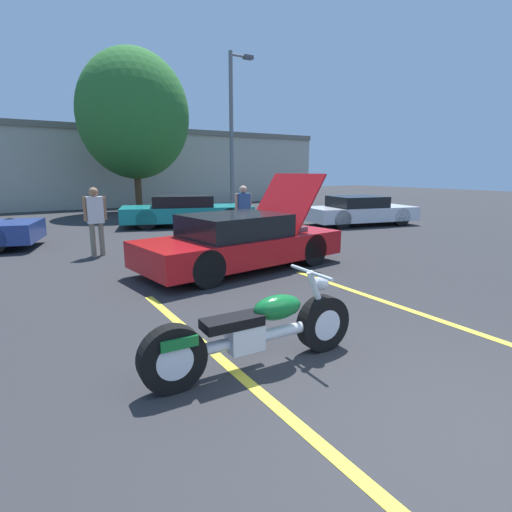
% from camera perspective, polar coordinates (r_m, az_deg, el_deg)
% --- Properties ---
extents(ground_plane, '(80.00, 80.00, 0.00)m').
position_cam_1_polar(ground_plane, '(3.60, 29.86, -23.38)').
color(ground_plane, '#2D2D30').
extents(parking_stripe_middle, '(0.12, 5.52, 0.01)m').
position_cam_1_polar(parking_stripe_middle, '(4.32, -3.82, -15.44)').
color(parking_stripe_middle, yellow).
rests_on(parking_stripe_middle, ground).
extents(parking_stripe_back, '(0.12, 5.52, 0.01)m').
position_cam_1_polar(parking_stripe_back, '(6.23, 21.95, -7.48)').
color(parking_stripe_back, yellow).
rests_on(parking_stripe_back, ground).
extents(far_building, '(32.00, 4.20, 4.40)m').
position_cam_1_polar(far_building, '(24.99, -26.30, 11.63)').
color(far_building, '#B2AD9E').
rests_on(far_building, ground).
extents(light_pole, '(1.21, 0.28, 7.15)m').
position_cam_1_polar(light_pole, '(19.12, -3.31, 17.92)').
color(light_pole, slate).
rests_on(light_pole, ground).
extents(tree_background, '(5.07, 5.07, 7.45)m').
position_cam_1_polar(tree_background, '(20.39, -17.07, 18.71)').
color(tree_background, brown).
rests_on(tree_background, ground).
extents(motorcycle, '(2.39, 0.70, 0.95)m').
position_cam_1_polar(motorcycle, '(4.13, -0.10, -10.84)').
color(motorcycle, black).
rests_on(motorcycle, ground).
extents(show_car_hood_open, '(4.48, 2.27, 1.94)m').
position_cam_1_polar(show_car_hood_open, '(8.26, -2.04, 2.08)').
color(show_car_hood_open, red).
rests_on(show_car_hood_open, ground).
extents(parked_car_mid_row, '(5.05, 3.21, 1.12)m').
position_cam_1_polar(parked_car_mid_row, '(15.06, -9.91, 6.38)').
color(parked_car_mid_row, teal).
rests_on(parked_car_mid_row, ground).
extents(parked_car_right_row, '(4.35, 2.58, 1.08)m').
position_cam_1_polar(parked_car_right_row, '(15.55, 14.55, 6.25)').
color(parked_car_right_row, silver).
rests_on(parked_car_right_row, ground).
extents(spectator_near_motorcycle, '(0.52, 0.21, 1.62)m').
position_cam_1_polar(spectator_near_motorcycle, '(10.17, -21.97, 5.34)').
color(spectator_near_motorcycle, gray).
rests_on(spectator_near_motorcycle, ground).
extents(spectator_by_show_car, '(0.52, 0.21, 1.60)m').
position_cam_1_polar(spectator_by_show_car, '(11.24, -1.83, 6.68)').
color(spectator_by_show_car, brown).
rests_on(spectator_by_show_car, ground).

